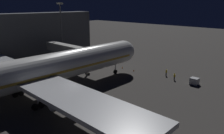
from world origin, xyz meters
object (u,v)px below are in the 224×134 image
jet_bridge (73,50)px  baggage_container_near_belt (194,81)px  apron_floodlight_mast (61,27)px  traffic_cone_nose_starboard (122,67)px  airliner_at_gate (22,75)px  traffic_cone_nose_port (134,70)px  ground_crew_by_belt_loader (174,76)px  ground_crew_near_nose_gear (166,72)px

jet_bridge → baggage_container_near_belt: (-30.96, -12.80, -5.07)m
apron_floodlight_mast → traffic_cone_nose_starboard: bearing=-167.3°
airliner_at_gate → traffic_cone_nose_port: bearing=-94.0°
apron_floodlight_mast → traffic_cone_nose_starboard: (-23.30, -5.24, -10.80)m
ground_crew_by_belt_loader → apron_floodlight_mast: bearing=9.0°
airliner_at_gate → baggage_container_near_belt: (-19.54, -33.17, -4.98)m
ground_crew_by_belt_loader → ground_crew_near_nose_gear: bearing=-26.0°
ground_crew_near_nose_gear → traffic_cone_nose_port: bearing=17.0°
airliner_at_gate → traffic_cone_nose_port: (-2.20, -31.64, -5.51)m
traffic_cone_nose_starboard → apron_floodlight_mast: bearing=12.7°
airliner_at_gate → traffic_cone_nose_starboard: size_ratio=121.03×
jet_bridge → traffic_cone_nose_port: (-13.61, -11.27, -5.60)m
jet_bridge → ground_crew_near_nose_gear: (-22.55, -14.01, -4.87)m
apron_floodlight_mast → baggage_container_near_belt: size_ratio=10.16×
airliner_at_gate → traffic_cone_nose_port: airliner_at_gate is taller
jet_bridge → traffic_cone_nose_starboard: bearing=-129.3°
ground_crew_by_belt_loader → traffic_cone_nose_starboard: size_ratio=3.30×
apron_floodlight_mast → ground_crew_by_belt_loader: apron_floodlight_mast is taller
ground_crew_near_nose_gear → baggage_container_near_belt: bearing=171.8°
jet_bridge → ground_crew_by_belt_loader: jet_bridge is taller
traffic_cone_nose_port → airliner_at_gate: bearing=86.0°
apron_floodlight_mast → ground_crew_by_belt_loader: 41.70m
traffic_cone_nose_port → jet_bridge: bearing=39.6°
baggage_container_near_belt → traffic_cone_nose_starboard: size_ratio=3.44×
ground_crew_by_belt_loader → traffic_cone_nose_port: 12.34m
jet_bridge → traffic_cone_nose_port: bearing=-140.4°
jet_bridge → traffic_cone_nose_port: size_ratio=38.47×
baggage_container_near_belt → traffic_cone_nose_starboard: baggage_container_near_belt is taller
apron_floodlight_mast → baggage_container_near_belt: 46.69m
apron_floodlight_mast → ground_crew_by_belt_loader: (-39.96, -6.36, -10.08)m
airliner_at_gate → traffic_cone_nose_starboard: (2.20, -31.64, -5.51)m
airliner_at_gate → traffic_cone_nose_port: 32.19m
ground_crew_near_nose_gear → ground_crew_by_belt_loader: size_ratio=1.01×
traffic_cone_nose_port → ground_crew_near_nose_gear: bearing=-163.0°
jet_bridge → ground_crew_near_nose_gear: jet_bridge is taller
baggage_container_near_belt → traffic_cone_nose_port: size_ratio=3.44×
apron_floodlight_mast → traffic_cone_nose_port: 30.19m
apron_floodlight_mast → baggage_container_near_belt: (-45.04, -6.77, -10.27)m
traffic_cone_nose_starboard → ground_crew_by_belt_loader: bearing=-176.1°
baggage_container_near_belt → airliner_at_gate: bearing=59.5°
baggage_container_near_belt → ground_crew_by_belt_loader: (5.08, 0.41, 0.19)m
baggage_container_near_belt → ground_crew_near_nose_gear: bearing=-8.2°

